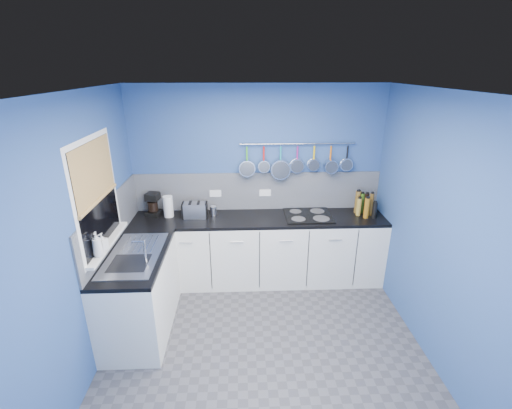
{
  "coord_description": "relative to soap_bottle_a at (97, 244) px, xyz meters",
  "views": [
    {
      "loc": [
        -0.2,
        -2.91,
        2.68
      ],
      "look_at": [
        -0.05,
        0.75,
        1.25
      ],
      "focal_mm": 24.88,
      "sensor_mm": 36.0,
      "label": 1
    }
  ],
  "objects": [
    {
      "name": "pan_2",
      "position": [
        1.82,
        1.42,
        0.39
      ],
      "size": [
        0.26,
        0.09,
        0.45
      ],
      "primitive_type": null,
      "color": "silver",
      "rests_on": "pot_rail"
    },
    {
      "name": "condiment_1",
      "position": [
        2.87,
        1.28,
        -0.14
      ],
      "size": [
        0.06,
        0.06,
        0.26
      ],
      "primitive_type": "cylinder",
      "color": "#3F721E",
      "rests_on": "worktop_back"
    },
    {
      "name": "cabinet_run_left",
      "position": [
        0.23,
        0.28,
        -0.74
      ],
      "size": [
        0.6,
        1.2,
        0.86
      ],
      "primitive_type": "cube",
      "color": "white",
      "rests_on": "ground"
    },
    {
      "name": "wall_right",
      "position": [
        3.14,
        -0.02,
        0.08
      ],
      "size": [
        0.02,
        3.0,
        2.5
      ],
      "primitive_type": "cube",
      "color": "#2D4B87",
      "rests_on": "ground"
    },
    {
      "name": "socket_left",
      "position": [
        0.98,
        1.45,
        -0.04
      ],
      "size": [
        0.15,
        0.01,
        0.09
      ],
      "primitive_type": "cube",
      "color": "white",
      "rests_on": "backsplash_back"
    },
    {
      "name": "paper_towel",
      "position": [
        0.4,
        1.26,
        -0.13
      ],
      "size": [
        0.13,
        0.13,
        0.27
      ],
      "primitive_type": "cylinder",
      "rotation": [
        0.0,
        0.0,
        -0.07
      ],
      "color": "white",
      "rests_on": "worktop_back"
    },
    {
      "name": "condiment_7",
      "position": [
        2.88,
        1.11,
        -0.14
      ],
      "size": [
        0.07,
        0.07,
        0.26
      ],
      "primitive_type": "cylinder",
      "color": "#8C5914",
      "rests_on": "worktop_back"
    },
    {
      "name": "wall_back",
      "position": [
        1.53,
        1.49,
        0.08
      ],
      "size": [
        3.2,
        0.02,
        2.5
      ],
      "primitive_type": "cube",
      "color": "#2D4B87",
      "rests_on": "ground"
    },
    {
      "name": "condiment_5",
      "position": [
        2.81,
        1.19,
        -0.16
      ],
      "size": [
        0.06,
        0.06,
        0.23
      ],
      "primitive_type": "cylinder",
      "color": "olive",
      "rests_on": "worktop_back"
    },
    {
      "name": "pan_4",
      "position": [
        2.24,
        1.42,
        0.44
      ],
      "size": [
        0.16,
        0.06,
        0.35
      ],
      "primitive_type": null,
      "color": "silver",
      "rests_on": "pot_rail"
    },
    {
      "name": "window_glass",
      "position": [
        -0.04,
        0.28,
        0.38
      ],
      "size": [
        0.01,
        0.9,
        1.0
      ],
      "primitive_type": "cube",
      "color": "black",
      "rests_on": "wall_left"
    },
    {
      "name": "pan_0",
      "position": [
        1.4,
        1.42,
        0.41
      ],
      "size": [
        0.21,
        0.1,
        0.4
      ],
      "primitive_type": null,
      "color": "silver",
      "rests_on": "pot_rail"
    },
    {
      "name": "condiment_6",
      "position": [
        2.98,
        1.1,
        -0.17
      ],
      "size": [
        0.06,
        0.06,
        0.2
      ],
      "primitive_type": "cylinder",
      "color": "black",
      "rests_on": "worktop_back"
    },
    {
      "name": "condiment_3",
      "position": [
        2.96,
        1.19,
        -0.12
      ],
      "size": [
        0.05,
        0.05,
        0.29
      ],
      "primitive_type": "cylinder",
      "color": "brown",
      "rests_on": "worktop_back"
    },
    {
      "name": "pan_3",
      "position": [
        2.03,
        1.42,
        0.42
      ],
      "size": [
        0.18,
        0.05,
        0.37
      ],
      "primitive_type": null,
      "color": "silver",
      "rests_on": "pot_rail"
    },
    {
      "name": "worktop_back",
      "position": [
        1.53,
        1.18,
        -0.29
      ],
      "size": [
        3.2,
        0.6,
        0.04
      ],
      "primitive_type": "cube",
      "color": "black",
      "rests_on": "cabinet_run_back"
    },
    {
      "name": "wall_left",
      "position": [
        -0.08,
        -0.02,
        0.08
      ],
      "size": [
        0.02,
        3.0,
        2.5
      ],
      "primitive_type": "cube",
      "color": "#2D4B87",
      "rests_on": "ground"
    },
    {
      "name": "soap_bottle_a",
      "position": [
        0.0,
        0.0,
        0.0
      ],
      "size": [
        0.11,
        0.11,
        0.24
      ],
      "primitive_type": "imported",
      "rotation": [
        0.0,
        0.0,
        0.23
      ],
      "color": "white",
      "rests_on": "window_sill"
    },
    {
      "name": "pan_5",
      "position": [
        2.45,
        1.42,
        0.43
      ],
      "size": [
        0.17,
        0.13,
        0.36
      ],
      "primitive_type": null,
      "color": "silver",
      "rests_on": "pot_rail"
    },
    {
      "name": "worktop_left",
      "position": [
        0.23,
        0.28,
        -0.29
      ],
      "size": [
        0.6,
        1.2,
        0.04
      ],
      "primitive_type": "cube",
      "color": "black",
      "rests_on": "cabinet_run_left"
    },
    {
      "name": "ceiling",
      "position": [
        1.53,
        -0.02,
        1.34
      ],
      "size": [
        3.2,
        3.0,
        0.02
      ],
      "primitive_type": "cube",
      "color": "white",
      "rests_on": "ground"
    },
    {
      "name": "backsplash_left",
      "position": [
        -0.06,
        0.58,
        -0.02
      ],
      "size": [
        0.02,
        1.8,
        0.5
      ],
      "primitive_type": "cube",
      "color": "gray",
      "rests_on": "wall_left"
    },
    {
      "name": "condiment_4",
      "position": [
        2.9,
        1.21,
        -0.13
      ],
      "size": [
        0.06,
        0.06,
        0.28
      ],
      "primitive_type": "cylinder",
      "color": "black",
      "rests_on": "worktop_back"
    },
    {
      "name": "soap_bottle_b",
      "position": [
        0.0,
        0.12,
        -0.03
      ],
      "size": [
        0.1,
        0.1,
        0.17
      ],
      "primitive_type": "imported",
      "rotation": [
        0.0,
        0.0,
        -0.4
      ],
      "color": "white",
      "rests_on": "window_sill"
    },
    {
      "name": "canister",
      "position": [
        0.96,
        1.28,
        -0.21
      ],
      "size": [
        0.1,
        0.1,
        0.12
      ],
      "primitive_type": "cylinder",
      "rotation": [
        0.0,
        0.0,
        0.23
      ],
      "color": "silver",
      "rests_on": "worktop_back"
    },
    {
      "name": "backsplash_back",
      "position": [
        1.53,
        1.47,
        -0.02
      ],
      "size": [
        3.2,
        0.02,
        0.5
      ],
      "primitive_type": "cube",
      "color": "gray",
      "rests_on": "wall_back"
    },
    {
      "name": "pot_rail",
      "position": [
        2.03,
        1.43,
        0.61
      ],
      "size": [
        1.45,
        0.02,
        0.02
      ],
      "primitive_type": "cylinder",
      "rotation": [
        0.0,
        1.57,
        0.0
      ],
      "color": "silver",
      "rests_on": "wall_back"
    },
    {
      "name": "toaster",
      "position": [
        0.73,
        1.23,
        -0.18
      ],
      "size": [
        0.29,
        0.17,
        0.19
      ],
      "primitive_type": "cube",
      "rotation": [
        0.0,
        0.0,
        -0.02
      ],
      "color": "silver",
      "rests_on": "worktop_back"
    },
    {
      "name": "window_sill",
      "position": [
        -0.02,
        0.28,
        -0.13
      ],
      "size": [
        0.1,
        0.98,
        0.03
      ],
      "primitive_type": "cube",
      "color": "white",
      "rests_on": "wall_left"
    },
    {
      "name": "hob",
      "position": [
        2.17,
        1.2,
        -0.26
      ],
      "size": [
        0.59,
        0.52,
        0.01
      ],
      "primitive_type": "cube",
      "color": "black",
      "rests_on": "worktop_back"
    },
    {
      "name": "condiment_0",
      "position": [
        2.99,
        1.3,
        -0.19
      ],
      "size": [
        0.06,
        0.06,
        0.15
      ],
      "primitive_type": "cylinder",
      "color": "#265919",
      "rests_on": "worktop_back"
    },
    {
      "name": "bamboo_blind",
      "position": [
        -0.03,
        0.28,
        0.61
      ],
      "size": [
        0.01,
        0.9,
        0.55
      ],
      "primitive_type": "cube",
      "color": "tan",
      "rests_on": "wall_left"
    },
    {
      "name": "mixer_tap",
      "position": [
        0.39,
        0.1,
        -0.14
      ],
      "size": [
        0.12,
        0.08,
        0.26
      ],
      "primitive_type": null,
      "color": "silver",
      "rests_on": "worktop_left"
    },
    {
      "name": "cabinet_run_back",
      "position": [
        1.53,
        1.18,
        -0.74
      ],
      "size": [
        3.2,
        0.6,
        0.86
      ],
      "primitive_type": "cube",
      "color": "white",
      "rests_on": "ground"
    },
    {
      "name": "condiment_2",
      "position": [
        2.82,
        1.28,
        -0.12
      ],
      "size": [
        0.07,
        0.07,
        0.29
      ],
      "primitive_type": "cylinder",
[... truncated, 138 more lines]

